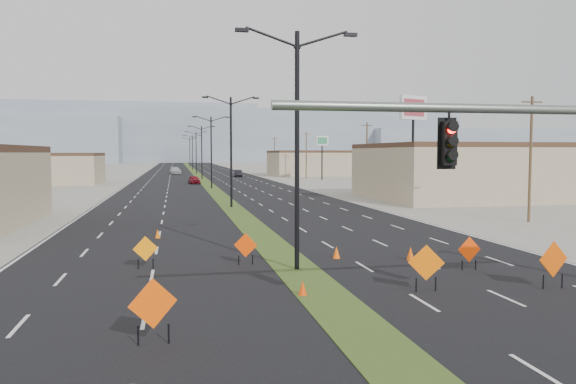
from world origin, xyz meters
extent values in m
plane|color=gray|center=(0.00, 0.00, 0.00)|extent=(600.00, 600.00, 0.00)
cube|color=black|center=(0.00, 100.00, 0.00)|extent=(25.00, 400.00, 0.02)
cube|color=#384F1C|center=(0.00, 100.00, 0.00)|extent=(2.00, 400.00, 0.04)
cube|color=tan|center=(-32.00, 85.00, 2.25)|extent=(30.00, 14.00, 4.50)
cube|color=tan|center=(34.00, 45.00, 2.75)|extent=(36.00, 18.00, 5.50)
cube|color=tan|center=(38.00, 110.00, 2.50)|extent=(44.00, 16.00, 5.00)
cube|color=gray|center=(40.00, 300.00, 14.00)|extent=(220.00, 50.00, 28.00)
cube|color=gray|center=(180.00, 290.00, 9.00)|extent=(160.00, 50.00, 18.00)
cube|color=gray|center=(-30.00, 320.00, 16.00)|extent=(140.00, 50.00, 32.00)
cylinder|color=slate|center=(5.20, 2.00, 6.10)|extent=(16.00, 0.24, 0.24)
cube|color=black|center=(1.70, 2.00, 5.22)|extent=(0.50, 0.28, 1.30)
sphere|color=#FF0C05|center=(1.70, 1.84, 5.57)|extent=(0.22, 0.22, 0.22)
cylinder|color=black|center=(0.00, 12.00, 5.00)|extent=(0.20, 0.20, 10.00)
cube|color=black|center=(-2.30, 12.00, 9.95)|extent=(0.55, 0.24, 0.14)
cube|color=black|center=(2.30, 12.00, 9.95)|extent=(0.55, 0.24, 0.14)
cylinder|color=black|center=(0.00, 40.00, 5.00)|extent=(0.20, 0.20, 10.00)
cube|color=black|center=(-2.30, 40.00, 9.95)|extent=(0.55, 0.24, 0.14)
cube|color=black|center=(2.30, 40.00, 9.95)|extent=(0.55, 0.24, 0.14)
cylinder|color=black|center=(0.00, 68.00, 5.00)|extent=(0.20, 0.20, 10.00)
cube|color=black|center=(-2.30, 68.00, 9.95)|extent=(0.55, 0.24, 0.14)
cube|color=black|center=(2.30, 68.00, 9.95)|extent=(0.55, 0.24, 0.14)
cylinder|color=black|center=(0.00, 96.00, 5.00)|extent=(0.20, 0.20, 10.00)
cube|color=black|center=(-2.30, 96.00, 9.95)|extent=(0.55, 0.24, 0.14)
cube|color=black|center=(2.30, 96.00, 9.95)|extent=(0.55, 0.24, 0.14)
cylinder|color=black|center=(0.00, 124.00, 5.00)|extent=(0.20, 0.20, 10.00)
cube|color=black|center=(-2.30, 124.00, 9.95)|extent=(0.55, 0.24, 0.14)
cube|color=black|center=(2.30, 124.00, 9.95)|extent=(0.55, 0.24, 0.14)
cylinder|color=black|center=(0.00, 152.00, 5.00)|extent=(0.20, 0.20, 10.00)
cube|color=black|center=(-2.30, 152.00, 9.95)|extent=(0.55, 0.24, 0.14)
cube|color=black|center=(2.30, 152.00, 9.95)|extent=(0.55, 0.24, 0.14)
cylinder|color=black|center=(0.00, 180.00, 5.00)|extent=(0.20, 0.20, 10.00)
cube|color=black|center=(-2.30, 180.00, 9.95)|extent=(0.55, 0.24, 0.14)
cube|color=black|center=(2.30, 180.00, 9.95)|extent=(0.55, 0.24, 0.14)
cylinder|color=#4C3823|center=(20.00, 25.00, 4.50)|extent=(0.20, 0.20, 9.00)
cube|color=#4C3823|center=(20.00, 25.00, 8.60)|extent=(1.60, 0.10, 0.10)
cylinder|color=#4C3823|center=(20.00, 60.00, 4.50)|extent=(0.20, 0.20, 9.00)
cube|color=#4C3823|center=(20.00, 60.00, 8.60)|extent=(1.60, 0.10, 0.10)
cylinder|color=#4C3823|center=(20.00, 95.00, 4.50)|extent=(0.20, 0.20, 9.00)
cube|color=#4C3823|center=(20.00, 95.00, 8.60)|extent=(1.60, 0.10, 0.10)
cylinder|color=#4C3823|center=(20.00, 130.00, 4.50)|extent=(0.20, 0.20, 9.00)
cube|color=#4C3823|center=(20.00, 130.00, 8.60)|extent=(1.60, 0.10, 0.10)
imported|color=maroon|center=(-2.00, 80.12, 0.66)|extent=(2.05, 4.02, 1.31)
imported|color=black|center=(7.90, 105.29, 0.71)|extent=(1.86, 4.45, 1.43)
imported|color=#B4B9BF|center=(-4.95, 123.42, 0.83)|extent=(2.87, 5.89, 1.65)
cube|color=#FB5105|center=(-5.64, 3.63, 1.10)|extent=(1.24, 0.55, 1.32)
cylinder|color=black|center=(-6.03, 3.63, 0.28)|extent=(0.05, 0.05, 0.55)
cylinder|color=black|center=(-5.26, 3.63, 0.28)|extent=(0.05, 0.05, 0.55)
cube|color=orange|center=(-6.32, 13.49, 0.89)|extent=(1.04, 0.31, 1.07)
cylinder|color=black|center=(-6.63, 13.49, 0.22)|extent=(0.05, 0.05, 0.45)
cylinder|color=black|center=(-6.01, 13.49, 0.22)|extent=(0.05, 0.05, 0.45)
cube|color=#FF4305|center=(-2.00, 13.54, 0.89)|extent=(1.00, 0.46, 1.07)
cylinder|color=black|center=(-2.31, 13.54, 0.22)|extent=(0.05, 0.05, 0.44)
cylinder|color=black|center=(-1.69, 13.54, 0.22)|extent=(0.05, 0.05, 0.44)
cube|color=#FF6A05|center=(3.73, 7.39, 1.07)|extent=(1.24, 0.43, 1.29)
cylinder|color=black|center=(3.35, 7.39, 0.27)|extent=(0.05, 0.05, 0.53)
cylinder|color=black|center=(4.10, 7.39, 0.27)|extent=(0.05, 0.05, 0.53)
cube|color=#FC4005|center=(7.17, 10.53, 0.89)|extent=(1.07, 0.13, 1.08)
cylinder|color=black|center=(6.85, 10.53, 0.22)|extent=(0.05, 0.05, 0.45)
cylinder|color=black|center=(7.48, 10.53, 0.22)|extent=(0.05, 0.05, 0.45)
cube|color=#D84904|center=(8.47, 6.88, 1.11)|extent=(1.32, 0.28, 1.33)
cylinder|color=black|center=(8.08, 6.88, 0.28)|extent=(0.05, 0.05, 0.55)
cylinder|color=black|center=(8.86, 6.88, 0.28)|extent=(0.05, 0.05, 0.55)
cone|color=#FF5A05|center=(2.38, 14.14, 0.30)|extent=(0.38, 0.38, 0.60)
cone|color=#EB3B04|center=(-0.74, 7.70, 0.28)|extent=(0.38, 0.38, 0.56)
cone|color=#DE4E04|center=(5.62, 13.06, 0.32)|extent=(0.44, 0.44, 0.64)
cone|color=#EF6205|center=(-6.07, 22.27, 0.27)|extent=(0.37, 0.37, 0.54)
cylinder|color=black|center=(17.06, 38.73, 4.27)|extent=(0.24, 0.24, 8.55)
cube|color=white|center=(17.06, 38.73, 9.22)|extent=(3.24, 1.65, 2.25)
cube|color=#A43645|center=(17.06, 38.53, 9.22)|extent=(2.50, 1.11, 1.57)
cylinder|color=black|center=(21.70, 89.49, 3.35)|extent=(0.24, 0.24, 6.69)
cube|color=white|center=(21.70, 89.49, 7.22)|extent=(2.60, 1.26, 1.76)
cube|color=#36885A|center=(21.70, 89.29, 7.22)|extent=(1.99, 0.79, 1.23)
camera|label=1|loc=(-5.04, -11.02, 4.98)|focal=35.00mm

